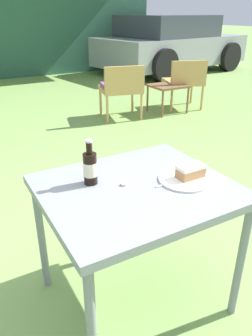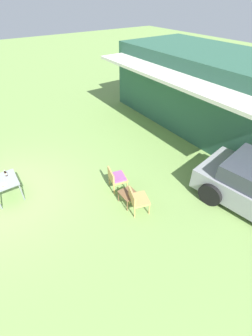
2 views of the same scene
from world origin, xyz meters
The scene contains 10 objects.
ground_plane centered at (0.00, 0.00, 0.00)m, with size 60.00×60.00×0.00m, color #7A9E51.
parked_car centered at (4.66, 6.06, 0.66)m, with size 4.11×2.61×1.34m.
wicker_chair_cushioned centered at (1.55, 2.98, 0.46)m, with size 0.66×0.61×0.76m.
wicker_chair_plain centered at (2.67, 2.96, 0.46)m, with size 0.68×0.65×0.76m.
garden_side_table centered at (2.31, 2.91, 0.37)m, with size 0.52×0.45×0.42m.
patio_table centered at (0.00, 0.00, 0.62)m, with size 0.86×0.74×0.69m.
cake_on_plate centered at (0.24, -0.06, 0.72)m, with size 0.25×0.25×0.07m.
cola_bottle_near centered at (-0.17, 0.13, 0.77)m, with size 0.06×0.06×0.21m.
fork centered at (0.17, -0.06, 0.70)m, with size 0.20×0.03×0.01m.
loose_bottle_cap centered at (-0.05, 0.04, 0.70)m, with size 0.03×0.03×0.01m.
Camera 1 is at (-0.69, -1.12, 1.42)m, focal length 35.00 mm.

